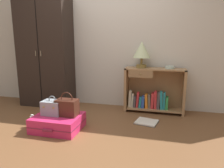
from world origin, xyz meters
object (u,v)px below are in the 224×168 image
(suitcase_large, at_px, (58,122))
(open_book_on_floor, at_px, (147,122))
(wardrobe, at_px, (46,53))
(bowl, at_px, (170,67))
(bottle, at_px, (32,121))
(table_lamp, at_px, (142,51))
(bookshelf, at_px, (153,92))
(handbag, at_px, (67,107))
(train_case, at_px, (53,107))

(suitcase_large, xyz_separation_m, open_book_on_floor, (1.15, 0.55, -0.09))
(wardrobe, relative_size, bowl, 13.00)
(bowl, height_order, bottle, bowl)
(table_lamp, distance_m, suitcase_large, 1.75)
(suitcase_large, bearing_deg, wardrobe, 126.31)
(table_lamp, bearing_deg, bottle, -141.54)
(bookshelf, xyz_separation_m, open_book_on_floor, (-0.04, -0.54, -0.33))
(table_lamp, height_order, handbag, table_lamp)
(wardrobe, height_order, bottle, wardrobe)
(train_case, distance_m, handbag, 0.21)
(bookshelf, height_order, bowl, bowl)
(table_lamp, xyz_separation_m, bottle, (-1.39, -1.10, -0.95))
(table_lamp, bearing_deg, wardrobe, -177.36)
(suitcase_large, bearing_deg, bowl, 36.95)
(bowl, distance_m, suitcase_large, 1.94)
(wardrobe, height_order, bookshelf, wardrobe)
(bowl, bearing_deg, handbag, -141.63)
(bottle, bearing_deg, table_lamp, 38.46)
(handbag, relative_size, bottle, 1.81)
(wardrobe, bearing_deg, table_lamp, 2.64)
(table_lamp, relative_size, bowl, 2.88)
(table_lamp, height_order, open_book_on_floor, table_lamp)
(bowl, xyz_separation_m, suitcase_large, (-1.46, -1.10, -0.67))
(train_case, xyz_separation_m, handbag, (0.21, 0.02, 0.02))
(bottle, bearing_deg, train_case, 5.79)
(bookshelf, relative_size, open_book_on_floor, 2.64)
(bowl, bearing_deg, bookshelf, -178.66)
(handbag, bearing_deg, suitcase_large, -161.64)
(wardrobe, bearing_deg, bottle, -71.00)
(train_case, xyz_separation_m, open_book_on_floor, (1.24, 0.52, -0.29))
(train_case, bearing_deg, suitcase_large, -16.96)
(bookshelf, relative_size, handbag, 3.03)
(train_case, relative_size, open_book_on_floor, 0.71)
(table_lamp, height_order, bottle, table_lamp)
(wardrobe, xyz_separation_m, table_lamp, (1.74, 0.08, 0.05))
(handbag, distance_m, bottle, 0.57)
(table_lamp, distance_m, train_case, 1.69)
(table_lamp, distance_m, open_book_on_floor, 1.17)
(table_lamp, distance_m, bottle, 2.01)
(bowl, bearing_deg, wardrobe, -177.96)
(bookshelf, xyz_separation_m, handbag, (-1.07, -1.05, -0.03))
(suitcase_large, bearing_deg, table_lamp, 47.85)
(table_lamp, height_order, train_case, table_lamp)
(suitcase_large, height_order, train_case, train_case)
(bottle, xyz_separation_m, open_book_on_floor, (1.55, 0.55, -0.07))
(train_case, relative_size, handbag, 0.81)
(bottle, relative_size, open_book_on_floor, 0.48)
(train_case, bearing_deg, wardrobe, 123.76)
(wardrobe, bearing_deg, bookshelf, 2.14)
(wardrobe, bearing_deg, suitcase_large, -53.69)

